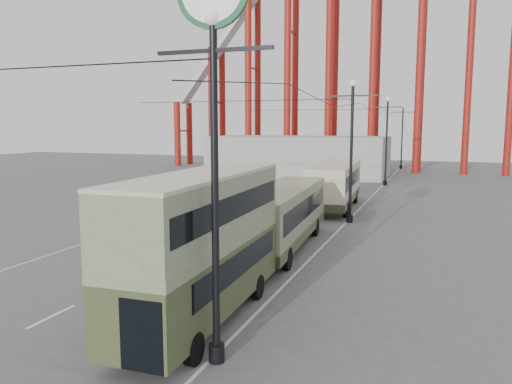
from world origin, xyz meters
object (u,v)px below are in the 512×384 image
at_px(double_decker_bus, 202,239).
at_px(single_decker_cream, 335,183).
at_px(single_decker_green, 282,214).
at_px(pedestrian, 243,249).
at_px(lamp_post_near, 214,68).

relative_size(double_decker_bus, single_decker_cream, 0.81).
height_order(double_decker_bus, single_decker_green, double_decker_bus).
bearing_deg(double_decker_bus, pedestrian, 98.00).
bearing_deg(lamp_post_near, double_decker_bus, 123.27).
xyz_separation_m(double_decker_bus, single_decker_green, (-0.51, 10.29, -0.94)).
relative_size(single_decker_green, single_decker_cream, 1.02).
relative_size(lamp_post_near, double_decker_bus, 1.17).
bearing_deg(single_decker_cream, pedestrian, -95.82).
xyz_separation_m(double_decker_bus, pedestrian, (-1.09, 6.21, -1.91)).
distance_m(double_decker_bus, pedestrian, 6.59).
distance_m(double_decker_bus, single_decker_green, 10.34).
bearing_deg(lamp_post_near, pedestrian, 107.36).
height_order(double_decker_bus, single_decker_cream, double_decker_bus).
xyz_separation_m(lamp_post_near, pedestrian, (-2.72, 8.70, -7.02)).
height_order(lamp_post_near, double_decker_bus, lamp_post_near).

